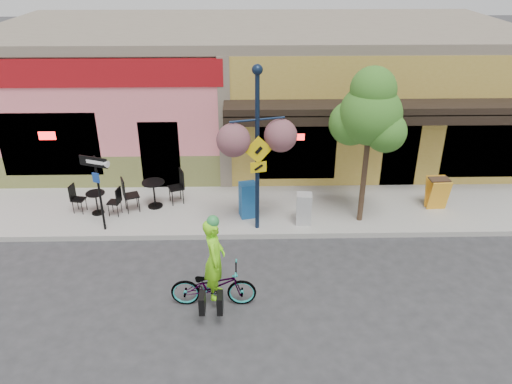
# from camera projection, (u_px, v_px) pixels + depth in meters

# --- Properties ---
(ground) EXTENTS (90.00, 90.00, 0.00)m
(ground) POSITION_uv_depth(u_px,v_px,m) (261.00, 249.00, 12.81)
(ground) COLOR #2D2D30
(ground) RESTS_ON ground
(sidewalk) EXTENTS (24.00, 3.00, 0.15)m
(sidewalk) POSITION_uv_depth(u_px,v_px,m) (259.00, 209.00, 14.57)
(sidewalk) COLOR #9E9B93
(sidewalk) RESTS_ON ground
(curb) EXTENTS (24.00, 0.12, 0.15)m
(curb) POSITION_uv_depth(u_px,v_px,m) (261.00, 236.00, 13.27)
(curb) COLOR #A8A59E
(curb) RESTS_ON ground
(building) EXTENTS (18.20, 8.20, 4.50)m
(building) POSITION_uv_depth(u_px,v_px,m) (255.00, 87.00, 18.50)
(building) COLOR #F17781
(building) RESTS_ON ground
(bicycle) EXTENTS (1.84, 0.66, 0.97)m
(bicycle) POSITION_uv_depth(u_px,v_px,m) (213.00, 286.00, 10.68)
(bicycle) COLOR maroon
(bicycle) RESTS_ON ground
(cyclist_rider) EXTENTS (0.45, 0.68, 1.84)m
(cyclist_rider) POSITION_uv_depth(u_px,v_px,m) (215.00, 269.00, 10.48)
(cyclist_rider) COLOR #88FF1A
(cyclist_rider) RESTS_ON ground
(lamp_post) EXTENTS (1.50, 0.89, 4.40)m
(lamp_post) POSITION_uv_depth(u_px,v_px,m) (257.00, 152.00, 12.52)
(lamp_post) COLOR #101D34
(lamp_post) RESTS_ON sidewalk
(one_way_sign) EXTENTS (0.83, 0.45, 2.13)m
(one_way_sign) POSITION_uv_depth(u_px,v_px,m) (100.00, 194.00, 12.94)
(one_way_sign) COLOR black
(one_way_sign) RESTS_ON sidewalk
(cafe_set_left) EXTENTS (1.52, 0.94, 0.85)m
(cafe_set_left) POSITION_uv_depth(u_px,v_px,m) (96.00, 200.00, 14.02)
(cafe_set_left) COLOR black
(cafe_set_left) RESTS_ON sidewalk
(cafe_set_right) EXTENTS (1.92, 1.43, 1.03)m
(cafe_set_right) POSITION_uv_depth(u_px,v_px,m) (154.00, 191.00, 14.34)
(cafe_set_right) COLOR black
(cafe_set_right) RESTS_ON sidewalk
(newspaper_box_blue) EXTENTS (0.53, 0.50, 1.01)m
(newspaper_box_blue) POSITION_uv_depth(u_px,v_px,m) (248.00, 200.00, 13.86)
(newspaper_box_blue) COLOR #195396
(newspaper_box_blue) RESTS_ON sidewalk
(newspaper_box_grey) EXTENTS (0.44, 0.41, 0.88)m
(newspaper_box_grey) POSITION_uv_depth(u_px,v_px,m) (304.00, 209.00, 13.53)
(newspaper_box_grey) COLOR #ACACAC
(newspaper_box_grey) RESTS_ON sidewalk
(street_tree) EXTENTS (2.10, 2.10, 4.31)m
(street_tree) POSITION_uv_depth(u_px,v_px,m) (367.00, 147.00, 12.92)
(street_tree) COLOR #3D7A26
(street_tree) RESTS_ON sidewalk
(sandwich_board) EXTENTS (0.58, 0.44, 0.93)m
(sandwich_board) POSITION_uv_depth(u_px,v_px,m) (439.00, 196.00, 14.15)
(sandwich_board) COLOR #F7A827
(sandwich_board) RESTS_ON sidewalk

